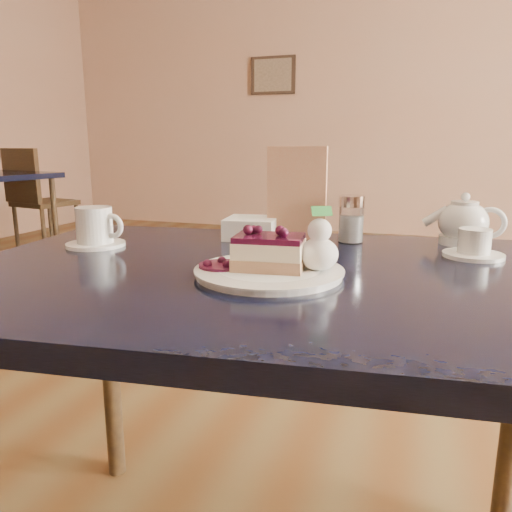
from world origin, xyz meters
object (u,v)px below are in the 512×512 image
(coffee_set, at_px, (96,229))
(cheesecake_slice, at_px, (269,252))
(dessert_plate, at_px, (269,272))
(tea_set, at_px, (465,228))
(main_table, at_px, (274,309))

(coffee_set, bearing_deg, cheesecake_slice, -15.36)
(dessert_plate, xyz_separation_m, tea_set, (0.33, 0.38, 0.04))
(cheesecake_slice, distance_m, coffee_set, 0.46)
(main_table, bearing_deg, tea_set, 37.57)
(cheesecake_slice, bearing_deg, main_table, 90.00)
(dessert_plate, height_order, coffee_set, coffee_set)
(cheesecake_slice, height_order, tea_set, tea_set)
(main_table, height_order, cheesecake_slice, cheesecake_slice)
(cheesecake_slice, bearing_deg, tea_set, 42.03)
(cheesecake_slice, bearing_deg, dessert_plate, 173.48)
(main_table, relative_size, coffee_set, 9.23)
(dessert_plate, bearing_deg, coffee_set, 164.64)
(dessert_plate, height_order, tea_set, tea_set)
(dessert_plate, distance_m, tea_set, 0.51)
(dessert_plate, bearing_deg, cheesecake_slice, 0.00)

